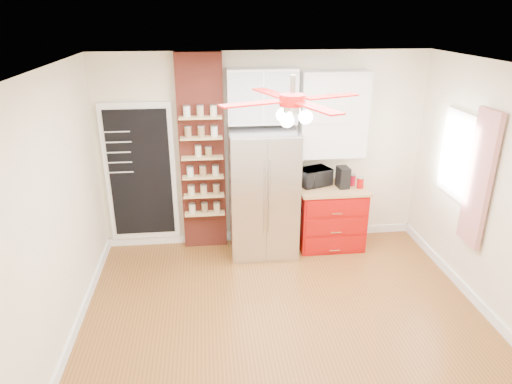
{
  "coord_description": "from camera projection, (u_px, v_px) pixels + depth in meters",
  "views": [
    {
      "loc": [
        -0.78,
        -4.05,
        3.19
      ],
      "look_at": [
        -0.23,
        0.9,
        1.19
      ],
      "focal_mm": 32.0,
      "sensor_mm": 36.0,
      "label": 1
    }
  ],
  "objects": [
    {
      "name": "floor",
      "position": [
        286.0,
        322.0,
        5.0
      ],
      "size": [
        4.5,
        4.5,
        0.0
      ],
      "primitive_type": "plane",
      "color": "brown",
      "rests_on": "ground"
    },
    {
      "name": "ceiling",
      "position": [
        293.0,
        69.0,
        3.99
      ],
      "size": [
        4.5,
        4.5,
        0.0
      ],
      "primitive_type": "plane",
      "color": "white",
      "rests_on": "wall_back"
    },
    {
      "name": "wall_back",
      "position": [
        264.0,
        151.0,
        6.34
      ],
      "size": [
        4.5,
        0.02,
        2.7
      ],
      "primitive_type": "cube",
      "color": "#F6E9C6",
      "rests_on": "floor"
    },
    {
      "name": "wall_front",
      "position": [
        350.0,
        349.0,
        2.65
      ],
      "size": [
        4.5,
        0.02,
        2.7
      ],
      "primitive_type": "cube",
      "color": "#F6E9C6",
      "rests_on": "floor"
    },
    {
      "name": "wall_left",
      "position": [
        52.0,
        220.0,
        4.27
      ],
      "size": [
        0.02,
        4.0,
        2.7
      ],
      "primitive_type": "cube",
      "color": "#F6E9C6",
      "rests_on": "floor"
    },
    {
      "name": "wall_right",
      "position": [
        503.0,
        200.0,
        4.73
      ],
      "size": [
        0.02,
        4.0,
        2.7
      ],
      "primitive_type": "cube",
      "color": "#F6E9C6",
      "rests_on": "floor"
    },
    {
      "name": "chalkboard",
      "position": [
        141.0,
        174.0,
        6.23
      ],
      "size": [
        0.95,
        0.05,
        1.95
      ],
      "color": "white",
      "rests_on": "wall_back"
    },
    {
      "name": "brick_pillar",
      "position": [
        202.0,
        155.0,
        6.18
      ],
      "size": [
        0.6,
        0.16,
        2.7
      ],
      "primitive_type": "cube",
      "color": "maroon",
      "rests_on": "floor"
    },
    {
      "name": "fridge",
      "position": [
        263.0,
        193.0,
        6.17
      ],
      "size": [
        0.9,
        0.7,
        1.75
      ],
      "primitive_type": "cube",
      "color": "silver",
      "rests_on": "floor"
    },
    {
      "name": "upper_glass_cabinet",
      "position": [
        262.0,
        96.0,
        5.88
      ],
      "size": [
        0.9,
        0.35,
        0.7
      ],
      "primitive_type": "cube",
      "color": "white",
      "rests_on": "wall_back"
    },
    {
      "name": "red_cabinet",
      "position": [
        330.0,
        216.0,
        6.48
      ],
      "size": [
        0.94,
        0.64,
        0.9
      ],
      "color": "#9F0A07",
      "rests_on": "floor"
    },
    {
      "name": "upper_shelf_unit",
      "position": [
        333.0,
        115.0,
        6.1
      ],
      "size": [
        0.9,
        0.3,
        1.15
      ],
      "primitive_type": "cube",
      "color": "white",
      "rests_on": "wall_back"
    },
    {
      "name": "window",
      "position": [
        459.0,
        156.0,
        5.48
      ],
      "size": [
        0.04,
        0.75,
        1.05
      ],
      "primitive_type": "cube",
      "color": "white",
      "rests_on": "wall_right"
    },
    {
      "name": "curtain",
      "position": [
        479.0,
        179.0,
        5.01
      ],
      "size": [
        0.06,
        0.4,
        1.55
      ],
      "primitive_type": "cube",
      "color": "#AE1717",
      "rests_on": "wall_right"
    },
    {
      "name": "ceiling_fan",
      "position": [
        292.0,
        101.0,
        4.1
      ],
      "size": [
        1.4,
        1.4,
        0.44
      ],
      "color": "silver",
      "rests_on": "ceiling"
    },
    {
      "name": "toaster_oven",
      "position": [
        314.0,
        177.0,
        6.34
      ],
      "size": [
        0.51,
        0.44,
        0.24
      ],
      "primitive_type": "imported",
      "rotation": [
        0.0,
        0.0,
        0.38
      ],
      "color": "black",
      "rests_on": "red_cabinet"
    },
    {
      "name": "coffee_maker",
      "position": [
        343.0,
        177.0,
        6.25
      ],
      "size": [
        0.16,
        0.22,
        0.29
      ],
      "primitive_type": "cube",
      "rotation": [
        0.0,
        0.0,
        0.11
      ],
      "color": "black",
      "rests_on": "red_cabinet"
    },
    {
      "name": "canister_left",
      "position": [
        360.0,
        183.0,
        6.25
      ],
      "size": [
        0.1,
        0.1,
        0.14
      ],
      "primitive_type": "cylinder",
      "rotation": [
        0.0,
        0.0,
        -0.12
      ],
      "color": "#A80909",
      "rests_on": "red_cabinet"
    },
    {
      "name": "canister_right",
      "position": [
        352.0,
        180.0,
        6.35
      ],
      "size": [
        0.1,
        0.1,
        0.15
      ],
      "primitive_type": "cylinder",
      "rotation": [
        0.0,
        0.0,
        -0.14
      ],
      "color": "red",
      "rests_on": "red_cabinet"
    },
    {
      "name": "pantry_jar_oats",
      "position": [
        198.0,
        151.0,
        6.03
      ],
      "size": [
        0.09,
        0.09,
        0.14
      ],
      "primitive_type": "cylinder",
      "rotation": [
        0.0,
        0.0,
        0.05
      ],
      "color": "beige",
      "rests_on": "brick_pillar"
    },
    {
      "name": "pantry_jar_beans",
      "position": [
        209.0,
        152.0,
        6.03
      ],
      "size": [
        0.09,
        0.09,
        0.12
      ],
      "primitive_type": "cylinder",
      "rotation": [
        0.0,
        0.0,
        0.07
      ],
      "color": "olive",
      "rests_on": "brick_pillar"
    }
  ]
}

